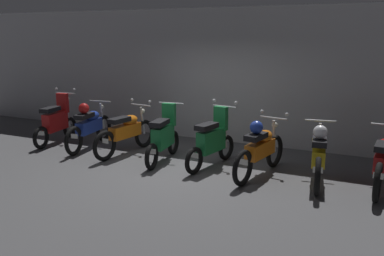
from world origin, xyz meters
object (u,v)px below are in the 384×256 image
at_px(motorbike_slot_5, 260,148).
at_px(motorbike_slot_3, 164,137).
at_px(motorbike_slot_2, 126,132).
at_px(motorbike_slot_4, 212,141).
at_px(motorbike_slot_7, 382,161).
at_px(motorbike_slot_6, 319,154).
at_px(motorbike_slot_1, 89,126).
at_px(motorbike_slot_0, 56,121).

bearing_deg(motorbike_slot_5, motorbike_slot_3, 178.75).
bearing_deg(motorbike_slot_3, motorbike_slot_2, 171.89).
bearing_deg(motorbike_slot_4, motorbike_slot_7, 1.51).
bearing_deg(motorbike_slot_7, motorbike_slot_3, -177.41).
relative_size(motorbike_slot_4, motorbike_slot_5, 0.86).
distance_m(motorbike_slot_2, motorbike_slot_6, 4.13).
distance_m(motorbike_slot_6, motorbike_slot_7, 1.04).
bearing_deg(motorbike_slot_6, motorbike_slot_5, -174.21).
bearing_deg(motorbike_slot_7, motorbike_slot_4, -178.49).
relative_size(motorbike_slot_1, motorbike_slot_4, 1.17).
xyz_separation_m(motorbike_slot_0, motorbike_slot_1, (1.04, -0.04, -0.00)).
bearing_deg(motorbike_slot_3, motorbike_slot_0, 175.87).
distance_m(motorbike_slot_0, motorbike_slot_6, 6.20).
distance_m(motorbike_slot_4, motorbike_slot_6, 2.06).
height_order(motorbike_slot_2, motorbike_slot_6, motorbike_slot_2).
distance_m(motorbike_slot_1, motorbike_slot_4, 3.11).
xyz_separation_m(motorbike_slot_5, motorbike_slot_7, (2.07, 0.23, -0.04)).
bearing_deg(motorbike_slot_2, motorbike_slot_5, -3.53).
distance_m(motorbike_slot_0, motorbike_slot_4, 4.15).
xyz_separation_m(motorbike_slot_0, motorbike_slot_5, (5.17, -0.27, 0.00)).
height_order(motorbike_slot_5, motorbike_slot_7, motorbike_slot_5).
bearing_deg(motorbike_slot_7, motorbike_slot_2, -179.54).
bearing_deg(motorbike_slot_4, motorbike_slot_3, -174.22).
relative_size(motorbike_slot_0, motorbike_slot_5, 0.87).
relative_size(motorbike_slot_3, motorbike_slot_5, 0.87).
distance_m(motorbike_slot_3, motorbike_slot_4, 1.05).
bearing_deg(motorbike_slot_1, motorbike_slot_5, -3.13).
height_order(motorbike_slot_3, motorbike_slot_6, motorbike_slot_3).
height_order(motorbike_slot_0, motorbike_slot_5, motorbike_slot_0).
bearing_deg(motorbike_slot_4, motorbike_slot_5, -8.36).
bearing_deg(motorbike_slot_2, motorbike_slot_3, -8.11).
height_order(motorbike_slot_1, motorbike_slot_4, motorbike_slot_4).
xyz_separation_m(motorbike_slot_1, motorbike_slot_2, (1.04, -0.03, -0.03)).
distance_m(motorbike_slot_4, motorbike_slot_7, 3.09).
xyz_separation_m(motorbike_slot_2, motorbike_slot_4, (2.07, -0.04, 0.04)).
relative_size(motorbike_slot_2, motorbike_slot_4, 1.17).
distance_m(motorbike_slot_2, motorbike_slot_7, 5.16).
distance_m(motorbike_slot_2, motorbike_slot_5, 3.10).
relative_size(motorbike_slot_5, motorbike_slot_7, 0.99).
bearing_deg(motorbike_slot_1, motorbike_slot_6, -1.35).
bearing_deg(motorbike_slot_6, motorbike_slot_1, 178.65).
xyz_separation_m(motorbike_slot_1, motorbike_slot_3, (2.06, -0.18, -0.00)).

